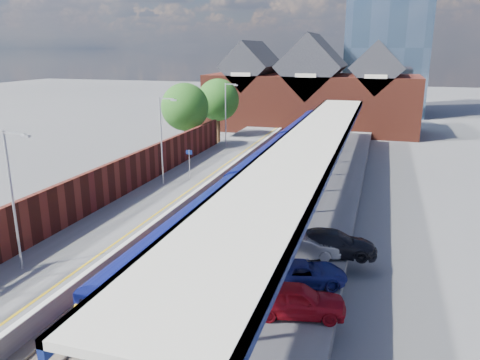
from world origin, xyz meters
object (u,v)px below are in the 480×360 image
object	(u,v)px
train	(289,147)
lamp_post_b	(14,193)
platform_sign	(189,159)
parked_car_red	(296,300)
lamp_post_c	(163,136)
parked_car_blue	(304,273)
lamp_post_d	(227,111)
parked_car_dark	(333,243)
parked_car_silver	(302,246)

from	to	relation	value
train	lamp_post_b	distance (m)	29.39
platform_sign	parked_car_red	xyz separation A→B (m)	(12.39, -18.15, -1.00)
lamp_post_c	lamp_post_b	bearing A→B (deg)	-90.00
lamp_post_c	parked_car_blue	world-z (taller)	lamp_post_c
lamp_post_b	lamp_post_d	bearing A→B (deg)	90.00
parked_car_blue	train	bearing A→B (deg)	-6.82
lamp_post_c	parked_car_dark	bearing A→B (deg)	-33.82
lamp_post_c	parked_car_blue	size ratio (longest dim) A/B	1.73
parked_car_red	parked_car_silver	bearing A→B (deg)	-3.66
lamp_post_b	parked_car_blue	world-z (taller)	lamp_post_b
lamp_post_b	parked_car_dark	distance (m)	16.19
lamp_post_c	parked_car_dark	size ratio (longest dim) A/B	1.52
lamp_post_c	parked_car_blue	xyz separation A→B (m)	(13.61, -13.46, -3.43)
platform_sign	parked_car_silver	size ratio (longest dim) A/B	0.65
lamp_post_b	platform_sign	world-z (taller)	lamp_post_b
train	parked_car_blue	xyz separation A→B (m)	(5.75, -25.64, -0.56)
parked_car_silver	parked_car_dark	xyz separation A→B (m)	(1.51, 0.86, 0.04)
train	parked_car_red	size ratio (longest dim) A/B	16.28
lamp_post_b	parked_car_dark	size ratio (longest dim) A/B	1.52
train	parked_car_blue	size ratio (longest dim) A/B	16.31
parked_car_red	parked_car_dark	bearing A→B (deg)	-18.12
platform_sign	parked_car_blue	distance (m)	19.76
lamp_post_b	parked_car_dark	xyz separation A→B (m)	(14.56, 6.24, -3.32)
parked_car_silver	lamp_post_c	bearing A→B (deg)	31.06
parked_car_dark	parked_car_blue	size ratio (longest dim) A/B	1.14
lamp_post_b	platform_sign	distance (m)	18.20
lamp_post_d	lamp_post_b	bearing A→B (deg)	-90.00
train	parked_car_blue	world-z (taller)	train
train	parked_car_red	world-z (taller)	train
lamp_post_d	parked_car_blue	bearing A→B (deg)	-65.20
lamp_post_b	parked_car_silver	size ratio (longest dim) A/B	1.83
lamp_post_d	parked_car_dark	bearing A→B (deg)	-60.51
lamp_post_d	parked_car_red	distance (m)	35.13
lamp_post_d	parked_car_silver	world-z (taller)	lamp_post_d
train	platform_sign	bearing A→B (deg)	-122.54
parked_car_red	parked_car_silver	world-z (taller)	parked_car_red
train	parked_car_dark	world-z (taller)	train
platform_sign	parked_car_silver	xyz separation A→B (m)	(11.69, -12.62, -1.06)
parked_car_dark	parked_car_blue	distance (m)	3.83
train	parked_car_red	bearing A→B (deg)	-78.23
parked_car_blue	lamp_post_b	bearing A→B (deg)	81.09
train	lamp_post_c	xyz separation A→B (m)	(-7.86, -12.18, 2.87)
parked_car_silver	parked_car_dark	distance (m)	1.74
lamp_post_c	platform_sign	world-z (taller)	lamp_post_c
lamp_post_c	platform_sign	bearing A→B (deg)	55.74
platform_sign	lamp_post_b	bearing A→B (deg)	-94.33
lamp_post_c	parked_car_silver	bearing A→B (deg)	-39.13
train	lamp_post_b	bearing A→B (deg)	-105.58
train	parked_car_dark	bearing A→B (deg)	-72.99
parked_car_blue	lamp_post_c	bearing A→B (deg)	25.84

